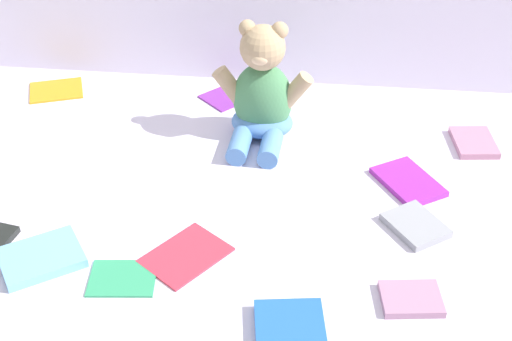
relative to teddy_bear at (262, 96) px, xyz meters
name	(u,v)px	position (x,y,z in m)	size (l,w,h in m)	color
ground_plane	(266,183)	(0.02, -0.17, -0.09)	(3.20, 3.20, 0.00)	silver
teddy_bear	(262,96)	(0.00, 0.00, 0.00)	(0.21, 0.18, 0.25)	#4C8C59
book_case_2	(416,225)	(0.30, -0.27, -0.08)	(0.08, 0.10, 0.01)	#95969C
book_case_3	(474,142)	(0.43, 0.01, -0.09)	(0.08, 0.10, 0.01)	#B47491
book_case_4	(122,277)	(-0.18, -0.45, -0.09)	(0.08, 0.11, 0.01)	#329D67
book_case_6	(408,182)	(0.29, -0.14, -0.09)	(0.09, 0.13, 0.01)	purple
book_case_7	(290,325)	(0.10, -0.52, -0.08)	(0.09, 0.10, 0.02)	blue
book_case_8	(411,299)	(0.28, -0.45, -0.09)	(0.07, 0.09, 0.01)	#AB7897
book_case_9	(56,89)	(-0.49, 0.13, -0.09)	(0.10, 0.12, 0.01)	orange
book_case_10	(41,258)	(-0.32, -0.42, -0.08)	(0.10, 0.13, 0.02)	#73B6E2
book_case_11	(186,254)	(-0.09, -0.38, -0.09)	(0.10, 0.13, 0.01)	#DA3144
book_case_12	(226,97)	(-0.10, 0.14, -0.09)	(0.09, 0.09, 0.01)	purple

